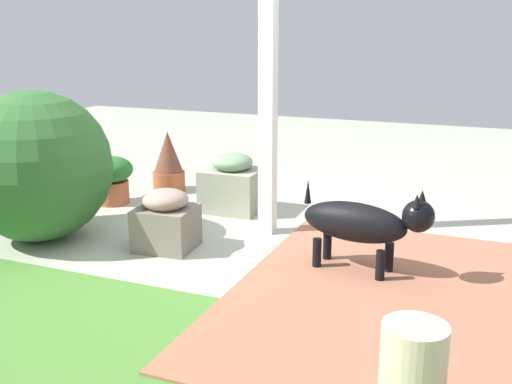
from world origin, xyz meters
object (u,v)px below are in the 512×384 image
at_px(terracotta_pot_spiky, 168,163).
at_px(dog, 363,223).
at_px(porch_pillar, 268,84).
at_px(round_shrub, 36,166).
at_px(stone_planter_nearest, 232,184).
at_px(stone_planter_mid, 166,220).
at_px(terracotta_pot_broad, 111,177).
at_px(ceramic_urn, 412,374).

height_order(terracotta_pot_spiky, dog, dog).
xyz_separation_m(porch_pillar, round_shrub, (1.45, 0.75, -0.56)).
relative_size(stone_planter_nearest, dog, 0.58).
height_order(stone_planter_nearest, dog, dog).
bearing_deg(stone_planter_nearest, round_shrub, 50.00).
height_order(porch_pillar, stone_planter_mid, porch_pillar).
distance_m(terracotta_pot_broad, ceramic_urn, 3.56).
relative_size(stone_planter_nearest, ceramic_urn, 1.19).
bearing_deg(stone_planter_nearest, stone_planter_mid, 87.51).
height_order(porch_pillar, dog, porch_pillar).
bearing_deg(round_shrub, stone_planter_mid, -169.81).
bearing_deg(dog, porch_pillar, -32.00).
relative_size(stone_planter_mid, terracotta_pot_spiky, 0.75).
xyz_separation_m(porch_pillar, dog, (-0.83, 0.52, -0.76)).
height_order(terracotta_pot_spiky, ceramic_urn, terracotta_pot_spiky).
xyz_separation_m(terracotta_pot_spiky, ceramic_urn, (-2.62, 2.67, -0.06)).
relative_size(stone_planter_mid, dog, 0.51).
xyz_separation_m(stone_planter_mid, round_shrub, (0.93, 0.17, 0.33)).
height_order(stone_planter_nearest, terracotta_pot_broad, stone_planter_nearest).
bearing_deg(stone_planter_mid, terracotta_pot_broad, -38.34).
distance_m(porch_pillar, ceramic_urn, 2.49).
relative_size(stone_planter_nearest, stone_planter_mid, 1.16).
bearing_deg(terracotta_pot_broad, stone_planter_mid, 141.66).
height_order(dog, ceramic_urn, dog).
xyz_separation_m(terracotta_pot_broad, ceramic_urn, (-2.86, 2.12, -0.03)).
bearing_deg(porch_pillar, stone_planter_mid, 48.69).
xyz_separation_m(porch_pillar, ceramic_urn, (-1.34, 1.91, -0.88)).
relative_size(terracotta_pot_spiky, ceramic_urn, 1.37).
distance_m(porch_pillar, dog, 1.23).
bearing_deg(dog, terracotta_pot_spiky, -31.21).
height_order(stone_planter_nearest, round_shrub, round_shrub).
xyz_separation_m(porch_pillar, terracotta_pot_spiky, (1.28, -0.76, -0.82)).
relative_size(porch_pillar, terracotta_pot_broad, 5.30).
bearing_deg(porch_pillar, dog, 148.00).
height_order(stone_planter_nearest, ceramic_urn, stone_planter_nearest).
bearing_deg(dog, round_shrub, 5.96).
bearing_deg(ceramic_urn, terracotta_pot_broad, -36.54).
xyz_separation_m(terracotta_pot_broad, dog, (-2.35, 0.73, 0.10)).
bearing_deg(ceramic_urn, round_shrub, -22.52).
bearing_deg(dog, stone_planter_mid, 2.96).
bearing_deg(stone_planter_mid, ceramic_urn, 144.47).
height_order(stone_planter_mid, terracotta_pot_spiky, terracotta_pot_spiky).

